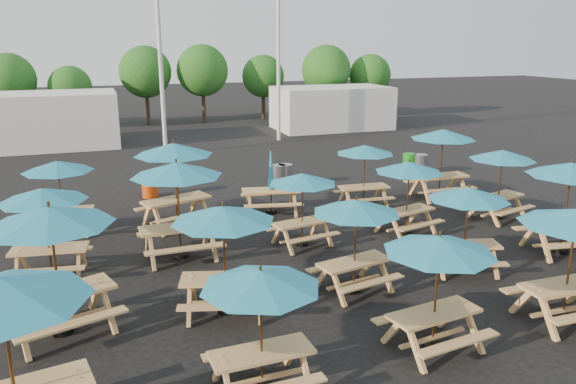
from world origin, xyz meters
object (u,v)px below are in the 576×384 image
object	(u,v)px
picnic_unit_12	(575,224)
picnic_unit_19	(443,138)
waste_bin_1	(278,176)
picnic_unit_10	(303,183)
waste_bin_3	(409,164)
waste_bin_4	(420,165)
picnic_unit_5	(223,220)
picnic_unit_0	(1,300)
picnic_unit_14	(409,171)
waste_bin_0	(150,185)
waste_bin_2	(285,176)
picnic_unit_4	(261,286)
picnic_unit_9	(356,212)
picnic_unit_11	(271,184)
picnic_unit_3	(58,170)
picnic_unit_17	(571,174)
picnic_unit_7	(174,154)
picnic_unit_13	(469,199)
picnic_unit_6	(177,175)
picnic_unit_1	(51,223)
picnic_unit_8	(439,251)
picnic_unit_18	(502,159)
picnic_unit_2	(43,200)
picnic_unit_15	(365,153)

from	to	relation	value
picnic_unit_12	picnic_unit_19	xyz separation A→B (m)	(2.85, 8.57, 0.10)
picnic_unit_19	waste_bin_1	xyz separation A→B (m)	(-4.94, 3.20, -1.70)
picnic_unit_10	waste_bin_3	xyz separation A→B (m)	(7.14, 6.36, -1.32)
waste_bin_4	picnic_unit_5	bearing A→B (deg)	-138.31
picnic_unit_0	picnic_unit_14	bearing A→B (deg)	21.29
waste_bin_0	waste_bin_2	size ratio (longest dim) A/B	1.00
picnic_unit_4	picnic_unit_9	bearing A→B (deg)	41.18
picnic_unit_11	waste_bin_0	distance (m)	4.81
picnic_unit_3	waste_bin_1	world-z (taller)	picnic_unit_3
waste_bin_0	picnic_unit_19	bearing A→B (deg)	-19.74
picnic_unit_14	picnic_unit_17	xyz separation A→B (m)	(3.09, -2.67, 0.26)
picnic_unit_3	picnic_unit_7	distance (m)	3.23
picnic_unit_13	picnic_unit_17	world-z (taller)	picnic_unit_17
picnic_unit_4	picnic_unit_11	bearing A→B (deg)	68.94
picnic_unit_6	waste_bin_4	distance (m)	12.37
picnic_unit_1	picnic_unit_9	world-z (taller)	picnic_unit_1
picnic_unit_7	picnic_unit_13	bearing A→B (deg)	-62.71
picnic_unit_4	waste_bin_1	bearing A→B (deg)	67.93
picnic_unit_8	picnic_unit_10	world-z (taller)	picnic_unit_8
picnic_unit_18	waste_bin_1	size ratio (longest dim) A/B	2.79
picnic_unit_10	picnic_unit_12	world-z (taller)	picnic_unit_12
picnic_unit_2	picnic_unit_18	distance (m)	12.93
picnic_unit_17	picnic_unit_3	bearing A→B (deg)	163.12
picnic_unit_6	picnic_unit_10	bearing A→B (deg)	-5.01
picnic_unit_8	picnic_unit_12	bearing A→B (deg)	-7.12
picnic_unit_5	picnic_unit_14	bearing A→B (deg)	42.82
waste_bin_3	waste_bin_0	bearing A→B (deg)	-179.87
picnic_unit_2	picnic_unit_8	world-z (taller)	picnic_unit_2
picnic_unit_7	picnic_unit_10	bearing A→B (deg)	-62.39
picnic_unit_12	waste_bin_2	size ratio (longest dim) A/B	2.68
picnic_unit_12	picnic_unit_19	bearing A→B (deg)	72.27
picnic_unit_0	picnic_unit_8	distance (m)	6.79
picnic_unit_15	waste_bin_1	xyz separation A→B (m)	(-1.91, 3.30, -1.39)
picnic_unit_4	picnic_unit_13	bearing A→B (deg)	24.05
picnic_unit_5	picnic_unit_8	world-z (taller)	picnic_unit_5
picnic_unit_5	waste_bin_0	distance (m)	9.62
picnic_unit_10	waste_bin_0	xyz separation A→B (m)	(-3.41, 6.34, -1.32)
picnic_unit_7	picnic_unit_11	world-z (taller)	picnic_unit_7
picnic_unit_0	picnic_unit_3	distance (m)	9.23
picnic_unit_17	picnic_unit_19	distance (m)	5.61
picnic_unit_0	waste_bin_1	distance (m)	14.51
waste_bin_0	picnic_unit_12	bearing A→B (deg)	-60.48
waste_bin_2	picnic_unit_14	bearing A→B (deg)	-75.79
picnic_unit_19	waste_bin_4	bearing A→B (deg)	70.91
picnic_unit_17	picnic_unit_15	bearing A→B (deg)	127.21
picnic_unit_4	waste_bin_2	bearing A→B (deg)	66.74
picnic_unit_14	picnic_unit_17	world-z (taller)	picnic_unit_17
picnic_unit_11	picnic_unit_12	distance (m)	9.45
picnic_unit_5	picnic_unit_10	distance (m)	4.25
picnic_unit_14	picnic_unit_0	bearing A→B (deg)	-161.92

